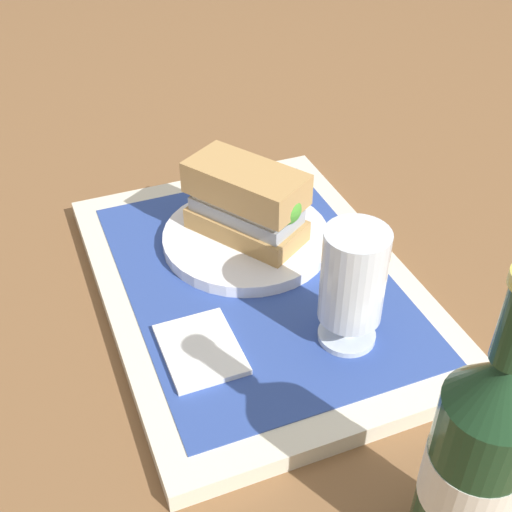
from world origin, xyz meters
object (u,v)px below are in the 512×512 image
Objects in this scene: beer_glass at (352,284)px; plate at (246,238)px; sandwich at (248,202)px; beer_bottle at (475,462)px.

plate is at bearing -168.64° from beer_glass.
sandwich is 1.15× the size of beer_glass.
plate is 0.71× the size of beer_bottle.
beer_bottle is (0.38, 0.01, 0.03)m from sandwich.
beer_glass is at bearing 11.36° from plate.
sandwich is 0.18m from beer_glass.
sandwich is at bearing 32.45° from plate.
beer_glass is 0.21m from beer_bottle.
sandwich is at bearing -169.03° from beer_glass.
sandwich is at bearing -178.04° from beer_bottle.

